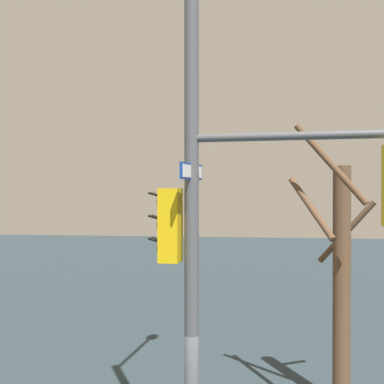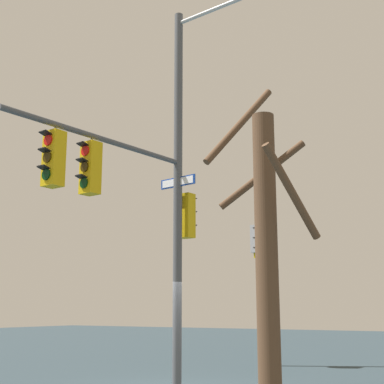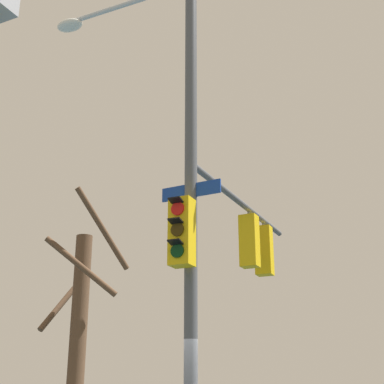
{
  "view_description": "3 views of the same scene",
  "coord_description": "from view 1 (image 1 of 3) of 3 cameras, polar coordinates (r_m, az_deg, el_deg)",
  "views": [
    {
      "loc": [
        0.72,
        -7.27,
        4.69
      ],
      "look_at": [
        -0.11,
        -0.04,
        4.62
      ],
      "focal_mm": 46.78,
      "sensor_mm": 36.0,
      "label": 1
    },
    {
      "loc": [
        11.19,
        7.25,
        1.87
      ],
      "look_at": [
        0.05,
        0.57,
        4.59
      ],
      "focal_mm": 52.47,
      "sensor_mm": 36.0,
      "label": 2
    },
    {
      "loc": [
        -8.76,
        -2.8,
        1.69
      ],
      "look_at": [
        0.4,
        0.21,
        5.09
      ],
      "focal_mm": 53.84,
      "sensor_mm": 36.0,
      "label": 3
    }
  ],
  "objects": [
    {
      "name": "bare_tree_behind_pole",
      "position": [
        11.15,
        16.54,
        -9.26
      ],
      "size": [
        1.91,
        1.91,
        6.01
      ],
      "color": "brown",
      "rests_on": "ground"
    },
    {
      "name": "main_signal_pole_assembly",
      "position": [
        7.38,
        7.85,
        3.07
      ],
      "size": [
        5.61,
        3.86,
        9.42
      ],
      "rotation": [
        0.0,
        0.0,
        6.15
      ],
      "color": "#4C4F54",
      "rests_on": "ground"
    }
  ]
}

